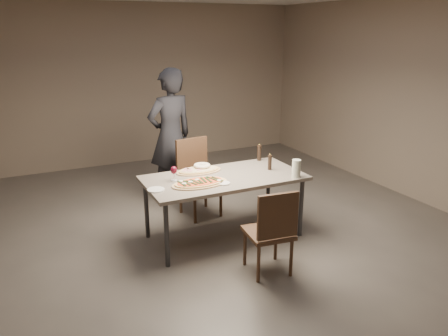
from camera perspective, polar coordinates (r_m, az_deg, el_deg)
name	(u,v)px	position (r m, az deg, el deg)	size (l,w,h in m)	color
room	(224,120)	(4.78, 0.00, 6.29)	(7.00, 7.00, 7.00)	#57514B
dining_table	(224,181)	(4.97, 0.00, -1.73)	(1.80, 0.90, 0.75)	slate
zucchini_pizza	(200,183)	(4.71, -3.21, -1.93)	(0.63, 0.35, 0.05)	tan
ham_pizza	(199,170)	(5.12, -3.32, -0.32)	(0.55, 0.30, 0.04)	tan
bread_basket	(202,166)	(5.18, -2.89, 0.20)	(0.20, 0.20, 0.07)	beige
oil_dish	(224,183)	(4.71, -0.05, -2.00)	(0.14, 0.14, 0.02)	white
pepper_mill_left	(259,153)	(5.55, 4.62, 2.01)	(0.06, 0.06, 0.22)	black
pepper_mill_right	(270,162)	(5.19, 6.01, 0.76)	(0.05, 0.05, 0.20)	black
carafe	(296,169)	(4.96, 9.42, -0.07)	(0.10, 0.10, 0.21)	silver
wine_glass	(174,171)	(4.81, -6.57, -0.34)	(0.07, 0.07, 0.17)	silver
side_plate	(156,190)	(4.59, -8.88, -2.81)	(0.18, 0.18, 0.01)	white
chair_near	(272,228)	(4.29, 6.31, -7.81)	(0.47, 0.47, 0.90)	#432B1C
chair_far	(197,173)	(5.71, -3.61, -0.60)	(0.53, 0.53, 1.00)	#432B1C
diner	(171,136)	(6.09, -7.00, 4.14)	(0.68, 0.45, 1.87)	black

